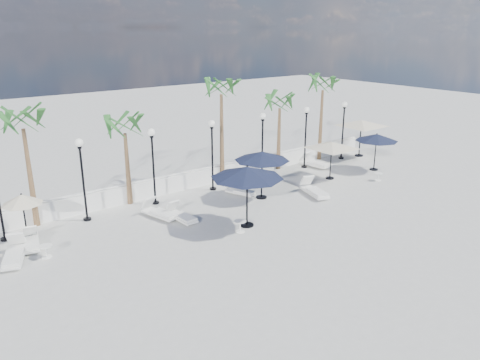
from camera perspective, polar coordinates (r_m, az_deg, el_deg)
ground at (r=20.94m, az=6.82°, el=-5.83°), size 100.00×100.00×0.00m
balustrade at (r=26.28m, az=-4.57°, el=0.37°), size 26.00×0.30×1.01m
lamppost_1 at (r=21.93m, az=-18.73°, el=1.36°), size 0.36×0.36×3.84m
lamppost_2 at (r=23.21m, az=-10.59°, el=2.92°), size 0.36×0.36×3.84m
lamppost_3 at (r=24.92m, az=-3.42°, el=4.25°), size 0.36×0.36×3.84m
lamppost_4 at (r=26.98m, az=2.76°, el=5.34°), size 0.36×0.36×3.84m
lamppost_5 at (r=29.32m, az=8.03°, el=6.21°), size 0.36×0.36×3.84m
lamppost_6 at (r=31.87m, az=12.50°, el=6.91°), size 0.36×0.36×3.84m
palm_0 at (r=21.71m, az=-24.96°, el=6.03°), size 2.60×2.60×5.50m
palm_1 at (r=23.21m, az=-13.88°, el=5.92°), size 2.60×2.60×4.70m
palm_2 at (r=25.76m, az=-2.31°, el=10.66°), size 2.60×2.60×6.10m
palm_3 at (r=28.59m, az=4.86°, el=8.99°), size 2.60×2.60×4.90m
palm_4 at (r=31.08m, az=10.06°, el=10.96°), size 2.60×2.60×5.70m
lounger_0 at (r=20.77m, az=-24.05°, el=-6.94°), size 0.88×1.75×0.63m
lounger_1 at (r=19.89m, az=-25.82°, el=-8.16°), size 1.33×2.15×0.77m
lounger_2 at (r=22.16m, az=-9.76°, el=-3.89°), size 1.10×2.07×0.74m
lounger_3 at (r=21.68m, az=-7.19°, el=-4.31°), size 0.71×1.88×0.69m
lounger_4 at (r=24.75m, az=0.03°, el=-1.34°), size 1.05×1.72×0.62m
lounger_5 at (r=24.96m, az=9.03°, el=-1.26°), size 1.26×2.22×0.79m
lounger_6 at (r=30.08m, az=9.02°, el=2.07°), size 0.96×2.09×0.75m
side_table_0 at (r=19.63m, az=-22.58°, el=-7.92°), size 0.51×0.51×0.49m
side_table_1 at (r=20.29m, az=0.01°, el=-5.53°), size 0.53×0.53×0.52m
side_table_2 at (r=28.17m, az=16.51°, el=0.47°), size 0.47×0.47×0.45m
parasol_navy_left at (r=20.16m, az=0.87°, el=0.90°), size 3.20×3.20×2.82m
parasol_navy_mid at (r=23.72m, az=2.70°, el=2.91°), size 2.84×2.84×2.55m
parasol_navy_right at (r=29.81m, az=16.32°, el=4.97°), size 2.60×2.60×2.33m
parasol_cream_sq_a at (r=27.39m, az=11.15°, el=4.48°), size 4.74×4.74×2.33m
parasol_cream_sq_b at (r=32.83m, az=14.61°, el=7.05°), size 5.35×5.35×2.68m
parasol_cream_small at (r=21.13m, az=-25.04°, el=-2.22°), size 1.64×1.64×2.02m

